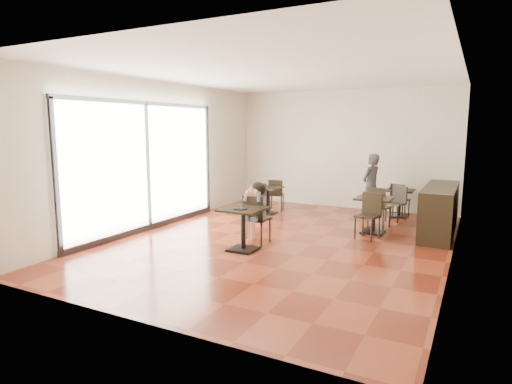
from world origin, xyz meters
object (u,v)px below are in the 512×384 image
Objects in this scene: child_chair at (257,219)px; chair_back_b at (396,204)px; child_table at (243,229)px; cafe_table_back at (399,203)px; chair_mid_a at (379,207)px; chair_back_a at (400,200)px; cafe_table_left at (267,200)px; adult_patron at (371,185)px; child at (257,213)px; chair_mid_b at (368,216)px; cafe_table_mid at (374,215)px; chair_left_b at (258,201)px; chair_left_a at (276,195)px.

chair_back_b is at bearing -121.63° from child_chair.
child_table is 4.29m from chair_back_b.
child_chair is 1.37× the size of cafe_table_back.
chair_mid_a reaches higher than chair_back_a.
child_table reaches higher than cafe_table_left.
adult_patron is 1.90× the size of chair_back_b.
cafe_table_back is (2.00, 3.80, -0.25)m from child.
child is 1.29× the size of chair_mid_b.
child_table is 0.50× the size of adult_patron.
chair_mid_a is 1.10m from chair_mid_b.
chair_left_b is at bearing 175.37° from cafe_table_mid.
chair_back_a is at bearing -117.16° from child_chair.
chair_mid_a is 1.10× the size of chair_left_b.
child_table is at bearing -71.46° from cafe_table_left.
chair_back_a reaches higher than cafe_table_back.
child_table is 4.88m from chair_back_a.
cafe_table_back is 0.75× the size of chair_mid_b.
chair_back_a reaches higher than cafe_table_left.
adult_patron reaches higher than cafe_table_mid.
child_table is 0.85× the size of chair_mid_b.
cafe_table_mid is 0.56m from chair_mid_a.
chair_mid_b is (-0.21, -2.51, 0.11)m from cafe_table_back.
cafe_table_mid is 2.87m from chair_left_b.
cafe_table_left is at bearing -158.93° from cafe_table_back.
cafe_table_left is at bearing 74.81° from chair_left_b.
chair_mid_b is at bearing 35.67° from child.
child_table is 3.34m from cafe_table_left.
chair_left_b is (-2.86, 0.23, 0.04)m from cafe_table_mid.
cafe_table_mid is at bearing 102.01° from chair_mid_a.
adult_patron is at bearing 20.04° from cafe_table_left.
chair_mid_b is (1.79, 1.29, -0.01)m from child_chair.
chair_mid_a and chair_mid_b have the same top height.
cafe_table_left is at bearing -49.59° from adult_patron.
chair_left_a is 1.00× the size of chair_left_b.
chair_mid_a is at bearing 102.01° from chair_mid_b.
adult_patron is 1.71× the size of chair_mid_a.
chair_left_a reaches higher than child_table.
cafe_table_left is 0.55m from chair_left_a.
chair_left_b is at bearing -90.00° from cafe_table_left.
chair_left_b is at bearing 51.25° from chair_back_a.
chair_mid_b is at bearing -30.49° from chair_left_b.
chair_mid_a is 1.10× the size of chair_left_a.
adult_patron reaches higher than chair_mid_b.
cafe_table_mid is at bearing -78.00° from chair_back_b.
chair_left_a is at bearing -158.12° from chair_back_b.
chair_back_a reaches higher than child_table.
child_table is 0.93× the size of chair_left_a.
chair_left_a is 1.10m from chair_left_b.
chair_mid_a is at bearing 53.08° from child.
cafe_table_mid is 0.91× the size of chair_left_a.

